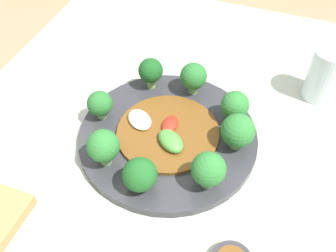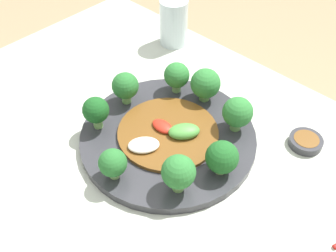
# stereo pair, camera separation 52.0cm
# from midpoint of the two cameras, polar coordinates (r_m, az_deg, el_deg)

# --- Properties ---
(table) EXTENTS (1.00, 0.71, 0.74)m
(table) POSITION_cam_midpoint_polar(r_m,az_deg,el_deg) (0.98, 11.27, -21.53)
(table) COLOR #B7BCAD
(table) RESTS_ON ground_plane
(plate) EXTENTS (0.32, 0.32, 0.02)m
(plate) POSITION_cam_midpoint_polar(r_m,az_deg,el_deg) (0.66, 20.17, -9.74)
(plate) COLOR #333338
(plate) RESTS_ON table
(broccoli_northeast) EXTENTS (0.05, 0.05, 0.06)m
(broccoli_northeast) POSITION_cam_midpoint_polar(r_m,az_deg,el_deg) (0.69, 16.16, 1.06)
(broccoli_northeast) COLOR #7AAD5B
(broccoli_northeast) RESTS_ON plate
(broccoli_south) EXTENTS (0.06, 0.06, 0.07)m
(broccoli_south) POSITION_cam_midpoint_polar(r_m,az_deg,el_deg) (0.66, 31.40, -8.80)
(broccoli_south) COLOR #7AAD5B
(broccoli_south) RESTS_ON plate
(broccoli_northwest) EXTENTS (0.05, 0.05, 0.07)m
(broccoli_northwest) POSITION_cam_midpoint_polar(r_m,az_deg,el_deg) (0.56, 12.78, -12.92)
(broccoli_northwest) COLOR #7AAD5B
(broccoli_northwest) RESTS_ON plate
(broccoli_southeast) EXTENTS (0.05, 0.05, 0.06)m
(broccoli_southeast) POSITION_cam_midpoint_polar(r_m,az_deg,el_deg) (0.69, 29.77, -4.70)
(broccoli_southeast) COLOR #89B76B
(broccoli_southeast) RESTS_ON plate
(broccoli_southwest) EXTENTS (0.05, 0.05, 0.07)m
(broccoli_southwest) POSITION_cam_midpoint_polar(r_m,az_deg,el_deg) (0.60, 29.58, -15.36)
(broccoli_southwest) COLOR #70A356
(broccoli_southwest) RESTS_ON plate
(broccoli_east) EXTENTS (0.05, 0.05, 0.07)m
(broccoli_east) POSITION_cam_midpoint_polar(r_m,az_deg,el_deg) (0.70, 22.78, 0.05)
(broccoli_east) COLOR #7AAD5B
(broccoli_east) RESTS_ON plate
(broccoli_west) EXTENTS (0.05, 0.05, 0.06)m
(broccoli_west) POSITION_cam_midpoint_polar(r_m,az_deg,el_deg) (0.56, 19.79, -17.34)
(broccoli_west) COLOR #89B76B
(broccoli_west) RESTS_ON plate
(broccoli_north) EXTENTS (0.05, 0.05, 0.06)m
(broccoli_north) POSITION_cam_midpoint_polar(r_m,az_deg,el_deg) (0.62, 9.54, -4.93)
(broccoli_north) COLOR #89B76B
(broccoli_north) RESTS_ON plate
(stirfry_center) EXTENTS (0.18, 0.18, 0.02)m
(stirfry_center) POSITION_cam_midpoint_polar(r_m,az_deg,el_deg) (0.65, 20.21, -9.18)
(stirfry_center) COLOR brown
(stirfry_center) RESTS_ON plate
(drinking_glass) EXTENTS (0.06, 0.06, 0.11)m
(drinking_glass) POSITION_cam_midpoint_polar(r_m,az_deg,el_deg) (0.84, 38.67, 0.35)
(drinking_glass) COLOR silver
(drinking_glass) RESTS_ON table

